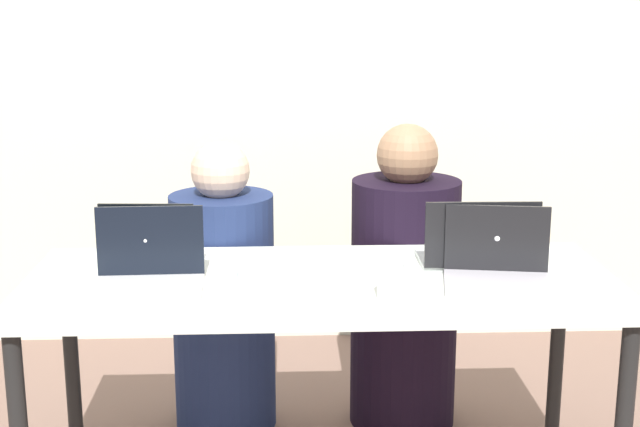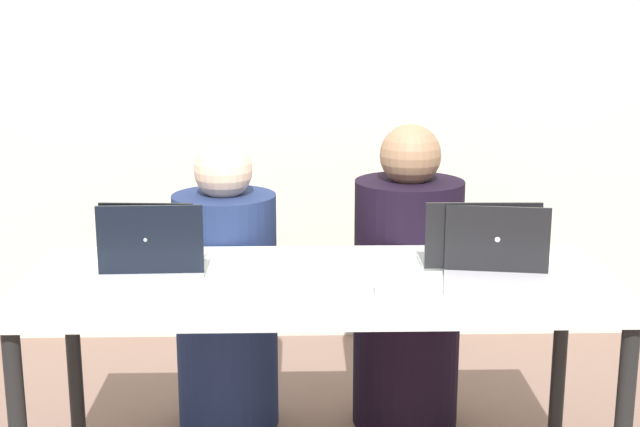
% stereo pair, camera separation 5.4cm
% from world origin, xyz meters
% --- Properties ---
extents(back_wall, '(4.60, 0.10, 2.70)m').
position_xyz_m(back_wall, '(0.00, 1.49, 1.35)').
color(back_wall, beige).
rests_on(back_wall, ground).
extents(desk, '(1.77, 0.71, 0.74)m').
position_xyz_m(desk, '(0.00, 0.00, 0.68)').
color(desk, silver).
rests_on(desk, ground).
extents(person_on_left, '(0.39, 0.39, 1.07)m').
position_xyz_m(person_on_left, '(-0.33, 0.55, 0.48)').
color(person_on_left, navy).
rests_on(person_on_left, ground).
extents(person_on_right, '(0.41, 0.41, 1.13)m').
position_xyz_m(person_on_right, '(0.33, 0.55, 0.50)').
color(person_on_right, black).
rests_on(person_on_right, ground).
extents(laptop_back_left, '(0.30, 0.27, 0.23)m').
position_xyz_m(laptop_back_left, '(-0.51, 0.10, 0.79)').
color(laptop_back_left, '#B7B5B3').
rests_on(laptop_back_left, desk).
extents(laptop_front_right, '(0.34, 0.28, 0.22)m').
position_xyz_m(laptop_front_right, '(0.51, -0.08, 0.79)').
color(laptop_front_right, '#B6B1BA').
rests_on(laptop_front_right, desk).
extents(laptop_back_right, '(0.36, 0.26, 0.22)m').
position_xyz_m(laptop_back_right, '(0.49, 0.10, 0.79)').
color(laptop_back_right, silver).
rests_on(laptop_back_right, desk).
extents(laptop_front_left, '(0.32, 0.27, 0.23)m').
position_xyz_m(laptop_front_left, '(-0.50, -0.08, 0.79)').
color(laptop_front_left, silver).
rests_on(laptop_front_left, desk).
extents(water_glass_left, '(0.08, 0.08, 0.09)m').
position_xyz_m(water_glass_left, '(-0.20, -0.22, 0.78)').
color(water_glass_left, silver).
rests_on(water_glass_left, desk).
extents(water_glass_right, '(0.07, 0.07, 0.11)m').
position_xyz_m(water_glass_right, '(0.18, -0.22, 0.79)').
color(water_glass_right, white).
rests_on(water_glass_right, desk).
extents(water_glass_center, '(0.08, 0.08, 0.09)m').
position_xyz_m(water_glass_center, '(0.01, -0.20, 0.78)').
color(water_glass_center, silver).
rests_on(water_glass_center, desk).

